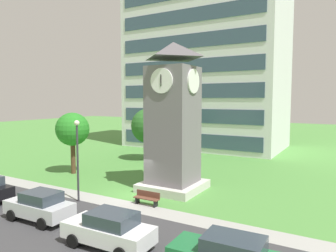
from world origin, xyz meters
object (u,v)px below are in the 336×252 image
at_px(tree_near_tower, 72,130).
at_px(tree_by_building, 148,126).
at_px(street_lamp, 77,151).
at_px(clock_tower, 173,125).
at_px(parked_car_silver, 40,206).
at_px(parked_car_white, 109,229).
at_px(park_bench, 147,198).

height_order(tree_near_tower, tree_by_building, tree_by_building).
bearing_deg(street_lamp, clock_tower, 53.18).
distance_m(clock_tower, tree_near_tower, 10.72).
bearing_deg(parked_car_silver, parked_car_white, -5.10).
relative_size(park_bench, tree_by_building, 0.31).
distance_m(tree_near_tower, parked_car_white, 16.26).
height_order(clock_tower, tree_by_building, clock_tower).
distance_m(street_lamp, tree_by_building, 15.03).
relative_size(clock_tower, park_bench, 6.17).
height_order(clock_tower, parked_car_silver, clock_tower).
distance_m(clock_tower, street_lamp, 7.21).
bearing_deg(tree_by_building, parked_car_silver, -75.68).
relative_size(clock_tower, tree_near_tower, 1.95).
height_order(parked_car_silver, parked_car_white, same).
relative_size(clock_tower, parked_car_white, 2.50).
relative_size(street_lamp, parked_car_silver, 1.34).
bearing_deg(street_lamp, park_bench, 21.49).
relative_size(tree_near_tower, tree_by_building, 0.97).
distance_m(clock_tower, tree_by_building, 12.11).
xyz_separation_m(tree_by_building, parked_car_silver, (4.60, -18.03, -3.06)).
relative_size(park_bench, parked_car_silver, 0.44).
height_order(street_lamp, parked_car_white, street_lamp).
bearing_deg(clock_tower, parked_car_white, -78.30).
distance_m(clock_tower, parked_car_silver, 10.70).
bearing_deg(park_bench, parked_car_silver, -125.66).
relative_size(tree_near_tower, parked_car_silver, 1.38).
height_order(clock_tower, street_lamp, clock_tower).
xyz_separation_m(street_lamp, tree_by_building, (-3.97, 14.48, 0.46)).
relative_size(street_lamp, tree_near_tower, 0.97).
height_order(street_lamp, tree_near_tower, tree_near_tower).
xyz_separation_m(tree_by_building, parked_car_white, (10.19, -18.53, -3.06)).
bearing_deg(park_bench, clock_tower, 93.17).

